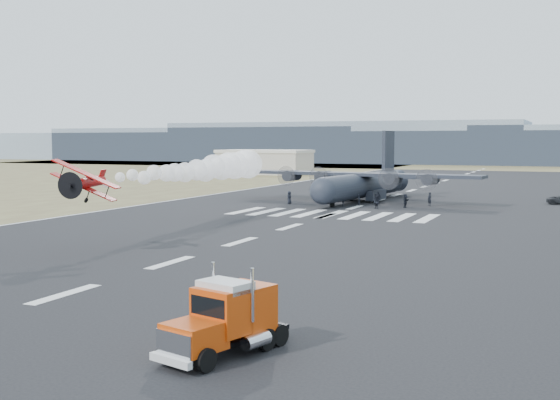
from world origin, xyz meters
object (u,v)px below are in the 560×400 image
Objects in this scene: semi_truck at (226,318)px; crew_f at (405,201)px; crew_c at (344,200)px; crew_a at (430,199)px; crew_g at (359,200)px; crew_h at (377,202)px; crew_d at (378,198)px; aerobatic_biplane at (85,182)px; crew_b at (375,200)px; hangar_left at (265,162)px; transport_aircraft at (363,183)px; crew_e at (289,198)px.

semi_truck is 3.89× the size of crew_f.
semi_truck is 69.85m from crew_c.
crew_g is (-9.18, -4.29, -0.15)m from crew_a.
crew_a is at bearing 79.77° from crew_h.
crew_a is at bearing 31.07° from crew_d.
aerobatic_biplane is 3.47× the size of crew_b.
crew_c is at bearing 106.09° from crew_f.
crew_d is (-0.19, 2.34, 0.06)m from crew_b.
crew_h is (3.41, -3.14, 0.08)m from crew_g.
hangar_left is at bearing 129.69° from semi_truck.
crew_e is (-8.64, -8.90, -1.87)m from transport_aircraft.
crew_g is at bearing 105.06° from crew_e.
transport_aircraft is 12.09m from crew_h.
crew_c is 1.09× the size of crew_g.
aerobatic_biplane is at bearing -91.18° from transport_aircraft.
crew_e is 10.32m from crew_g.
crew_e is (-19.43, -5.50, -0.01)m from crew_a.
crew_b is 0.93× the size of crew_d.
transport_aircraft is at bearing 117.96° from semi_truck.
crew_b is at bearing -53.63° from transport_aircraft.
semi_truck is at bearing 28.41° from crew_e.
crew_g is (-6.74, 0.34, -0.16)m from crew_f.
crew_e is at bearing -160.44° from crew_h.
crew_b is (-7.22, -2.83, -0.10)m from crew_a.
crew_b is (11.25, 50.08, -4.99)m from aerobatic_biplane.
aerobatic_biplane is at bearing 158.00° from crew_c.
transport_aircraft is 21.60× the size of crew_h.
crew_c is at bearing 119.70° from semi_truck.
crew_e is (-12.21, -2.67, 0.09)m from crew_b.
crew_a reaches higher than crew_h.
aerobatic_biplane reaches higher than crew_b.
crew_f is at bearing 101.25° from crew_e.
aerobatic_biplane is 3.10× the size of crew_a.
semi_truck is at bearing -52.74° from crew_h.
hangar_left reaches higher than crew_b.
crew_b is at bearing -119.64° from crew_a.
crew_d reaches higher than crew_c.
crew_d is at bearing 58.49° from crew_f.
crew_a is (18.47, 52.91, -4.89)m from aerobatic_biplane.
crew_a reaches higher than crew_g.
crew_d is (-7.42, -0.49, -0.04)m from crew_a.
semi_truck is 67.21m from crew_h.
crew_b is 2.44m from crew_g.
aerobatic_biplane is 47.67m from crew_e.
hangar_left is 13.62× the size of crew_d.
crew_f is at bearing -95.14° from crew_c.
transport_aircraft reaches higher than aerobatic_biplane.
transport_aircraft is at bearing 158.21° from crew_d.
crew_b is at bearing -59.79° from crew_g.
crew_e is at bearing 74.84° from crew_c.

